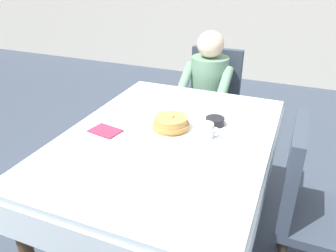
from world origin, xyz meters
TOP-DOWN VIEW (x-y plane):
  - ground_plane at (0.00, 0.00)m, footprint 14.00×14.00m
  - dining_table_main at (0.00, 0.00)m, footprint 1.12×1.52m
  - chair_diner at (-0.06, 1.17)m, footprint 0.44×0.45m
  - diner_person at (-0.06, 1.01)m, footprint 0.40×0.43m
  - chair_right_side at (0.77, 0.00)m, footprint 0.45×0.44m
  - plate_breakfast at (-0.00, 0.05)m, footprint 0.28×0.28m
  - breakfast_stack at (-0.00, 0.05)m, footprint 0.21×0.21m
  - cup_coffee at (0.21, 0.06)m, footprint 0.11×0.08m
  - bowl_butter at (0.21, 0.23)m, footprint 0.11×0.11m
  - syrup_pitcher at (-0.22, 0.18)m, footprint 0.08×0.08m
  - fork_left_of_plate at (-0.19, 0.03)m, footprint 0.02×0.18m
  - knife_right_of_plate at (0.19, 0.03)m, footprint 0.03×0.20m
  - spoon_near_edge at (-0.04, -0.28)m, footprint 0.15×0.04m
  - napkin_folded at (-0.34, -0.09)m, footprint 0.19×0.15m

SIDE VIEW (x-z plane):
  - ground_plane at x=0.00m, z-range 0.00..0.00m
  - chair_diner at x=-0.06m, z-range 0.06..0.99m
  - chair_right_side at x=0.77m, z-range 0.06..0.99m
  - dining_table_main at x=0.00m, z-range 0.28..1.02m
  - diner_person at x=-0.06m, z-range 0.11..1.23m
  - fork_left_of_plate at x=-0.19m, z-range 0.74..0.74m
  - knife_right_of_plate at x=0.19m, z-range 0.74..0.74m
  - spoon_near_edge at x=-0.04m, z-range 0.74..0.74m
  - napkin_folded at x=-0.34m, z-range 0.74..0.75m
  - plate_breakfast at x=0.00m, z-range 0.74..0.76m
  - bowl_butter at x=0.21m, z-range 0.74..0.78m
  - syrup_pitcher at x=-0.22m, z-range 0.74..0.81m
  - cup_coffee at x=0.21m, z-range 0.74..0.83m
  - breakfast_stack at x=0.00m, z-range 0.75..0.83m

